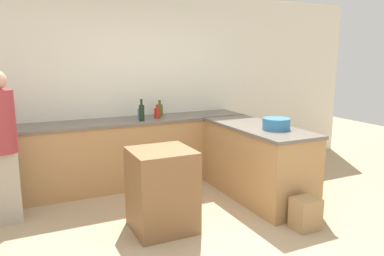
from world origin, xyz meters
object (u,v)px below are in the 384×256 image
Objects in this scene: hot_sauce_bottle at (157,113)px; olive_oil_bottle at (160,110)px; wine_bottle_dark at (142,112)px; person_by_range at (2,142)px; island_table at (162,190)px; paper_bag at (305,214)px; mixing_bowl at (276,124)px; water_bottle_blue at (141,113)px.

hot_sauce_bottle is 0.18m from olive_oil_bottle.
hot_sauce_bottle is at bearing 24.93° from wine_bottle_dark.
person_by_range reaches higher than olive_oil_bottle.
person_by_range is at bearing 149.82° from island_table.
hot_sauce_bottle is 0.64× the size of wine_bottle_dark.
island_table is 1.63m from hot_sauce_bottle.
hot_sauce_bottle is at bearing -121.90° from olive_oil_bottle.
paper_bag is at bearing -67.35° from hot_sauce_bottle.
water_bottle_blue reaches higher than mixing_bowl.
person_by_range is (-1.68, -0.47, -0.14)m from wine_bottle_dark.
person_by_range is at bearing -160.37° from water_bottle_blue.
hot_sauce_bottle is at bearing 112.65° from paper_bag.
paper_bag is (-0.14, -0.72, -0.83)m from mixing_bowl.
island_table is 0.52× the size of person_by_range.
island_table is at bearing -108.73° from hot_sauce_bottle.
hot_sauce_bottle reaches higher than paper_bag.
person_by_range is 3.28m from paper_bag.
island_table is 2.55× the size of paper_bag.
olive_oil_bottle is (0.09, 0.15, 0.02)m from hot_sauce_bottle.
mixing_bowl is 0.97× the size of paper_bag.
island_table is 4.32× the size of water_bottle_blue.
olive_oil_bottle is at bearing 21.61° from water_bottle_blue.
wine_bottle_dark is 0.18× the size of person_by_range.
hot_sauce_bottle is 0.56× the size of paper_bag.
mixing_bowl is at bearing 79.37° from paper_bag.
wine_bottle_dark reaches higher than olive_oil_bottle.
mixing_bowl is 1.11m from paper_bag.
water_bottle_blue is at bearing 117.67° from paper_bag.
mixing_bowl is 1.79m from wine_bottle_dark.
water_bottle_blue reaches higher than hot_sauce_bottle.
mixing_bowl is at bearing -48.23° from water_bottle_blue.
water_bottle_blue is at bearing -158.39° from olive_oil_bottle.
wine_bottle_dark is 0.46m from olive_oil_bottle.
olive_oil_bottle reaches higher than paper_bag.
person_by_range is (-2.96, 0.78, -0.09)m from mixing_bowl.
water_bottle_blue is at bearing 131.77° from mixing_bowl.
wine_bottle_dark is at bearing -102.76° from water_bottle_blue.
wine_bottle_dark is 0.88× the size of paper_bag.
wine_bottle_dark is 1.26× the size of olive_oil_bottle.
olive_oil_bottle reaches higher than mixing_bowl.
wine_bottle_dark is (-1.28, 1.25, 0.05)m from mixing_bowl.
paper_bag is at bearing -25.54° from island_table.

